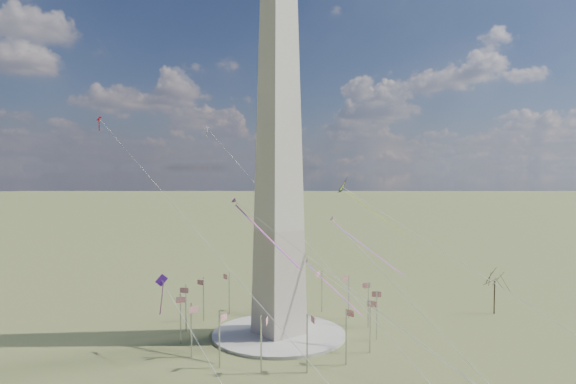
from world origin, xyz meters
TOP-DOWN VIEW (x-y plane):
  - ground at (0.00, 0.00)m, footprint 2000.00×2000.00m
  - plaza at (0.00, 0.00)m, footprint 36.00×36.00m
  - washington_monument at (0.00, 0.00)m, footprint 15.56×15.56m
  - flagpole_ring at (-0.00, -0.00)m, footprint 54.40×54.40m
  - tree_near at (65.36, -23.95)m, footprint 8.87×8.87m
  - kite_delta_black at (29.41, 5.01)m, footprint 16.71×20.02m
  - kite_diamond_purple at (-30.20, 7.37)m, footprint 2.36×3.37m
  - kite_streamer_left at (13.72, -15.36)m, footprint 8.70×19.63m
  - kite_streamer_mid at (-9.98, -3.45)m, footprint 5.60×23.08m
  - kite_streamer_right at (20.63, 4.49)m, footprint 5.88×20.41m
  - kite_small_red at (-35.87, 35.33)m, footprint 1.05×1.73m
  - kite_small_white at (5.37, 49.47)m, footprint 1.29×1.66m

SIDE VIEW (x-z plane):
  - ground at x=0.00m, z-range 0.00..0.00m
  - plaza at x=0.00m, z-range 0.00..0.80m
  - flagpole_ring at x=0.00m, z-range 0.77..13.77m
  - tree_near at x=65.36m, z-range 3.31..18.83m
  - kite_streamer_right at x=20.63m, z-range 4.32..18.52m
  - kite_diamond_purple at x=-30.20m, z-range 11.72..21.97m
  - kite_streamer_left at x=13.72m, z-range 19.69..33.84m
  - kite_streamer_mid at x=-9.98m, z-range 23.46..39.42m
  - kite_delta_black at x=29.41m, z-range 29.66..47.29m
  - washington_monument at x=0.00m, z-range -2.05..97.95m
  - kite_small_red at x=-35.87m, z-range 56.46..60.52m
  - kite_small_white at x=5.37m, z-range 56.51..60.81m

